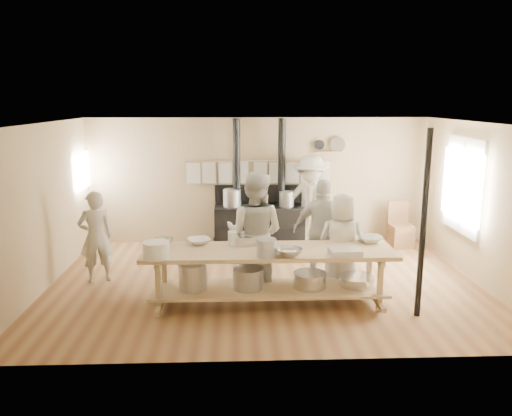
% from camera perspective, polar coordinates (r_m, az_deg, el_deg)
% --- Properties ---
extents(ground, '(7.00, 7.00, 0.00)m').
position_cam_1_polar(ground, '(8.31, 1.05, -8.55)').
color(ground, brown).
rests_on(ground, ground).
extents(room_shell, '(7.00, 7.00, 7.00)m').
position_cam_1_polar(room_shell, '(7.88, 1.09, 2.56)').
color(room_shell, tan).
rests_on(room_shell, ground).
extents(window_right, '(0.09, 1.50, 1.65)m').
position_cam_1_polar(window_right, '(9.34, 22.64, 2.38)').
color(window_right, beige).
rests_on(window_right, ground).
extents(left_opening, '(0.00, 0.90, 0.90)m').
position_cam_1_polar(left_opening, '(10.29, -19.21, 4.04)').
color(left_opening, white).
rests_on(left_opening, ground).
extents(stove, '(1.90, 0.75, 2.60)m').
position_cam_1_polar(stove, '(10.17, 0.33, -1.55)').
color(stove, black).
rests_on(stove, ground).
extents(towel_rail, '(3.00, 0.04, 0.47)m').
position_cam_1_polar(towel_rail, '(10.26, 0.30, 4.40)').
color(towel_rail, tan).
rests_on(towel_rail, ground).
extents(back_wall_shelf, '(0.63, 0.14, 0.32)m').
position_cam_1_polar(back_wall_shelf, '(10.41, 8.44, 6.91)').
color(back_wall_shelf, tan).
rests_on(back_wall_shelf, ground).
extents(prep_table, '(3.60, 0.90, 0.85)m').
position_cam_1_polar(prep_table, '(7.28, 1.41, -7.24)').
color(prep_table, tan).
rests_on(prep_table, ground).
extents(support_post, '(0.08, 0.08, 2.60)m').
position_cam_1_polar(support_post, '(7.07, 18.59, -1.90)').
color(support_post, black).
rests_on(support_post, ground).
extents(cook_far_left, '(0.65, 0.55, 1.52)m').
position_cam_1_polar(cook_far_left, '(8.57, -17.83, -3.16)').
color(cook_far_left, beige).
rests_on(cook_far_left, ground).
extents(cook_left, '(1.12, 0.99, 1.90)m').
position_cam_1_polar(cook_left, '(7.63, -0.14, -2.91)').
color(cook_left, beige).
rests_on(cook_left, ground).
extents(cook_center, '(0.85, 0.63, 1.57)m').
position_cam_1_polar(cook_center, '(7.82, 9.81, -3.98)').
color(cook_center, beige).
rests_on(cook_center, ground).
extents(cook_right, '(1.08, 0.72, 1.71)m').
position_cam_1_polar(cook_right, '(8.23, 7.69, -2.61)').
color(cook_right, beige).
rests_on(cook_right, ground).
extents(cook_by_window, '(1.36, 0.98, 1.89)m').
position_cam_1_polar(cook_by_window, '(10.01, 6.20, 0.65)').
color(cook_by_window, beige).
rests_on(cook_by_window, ground).
extents(chair, '(0.47, 0.47, 0.93)m').
position_cam_1_polar(chair, '(10.62, 16.16, -2.83)').
color(chair, brown).
rests_on(chair, ground).
extents(bowl_white_a, '(0.42, 0.42, 0.08)m').
position_cam_1_polar(bowl_white_a, '(7.49, -6.54, -3.78)').
color(bowl_white_a, white).
rests_on(bowl_white_a, prep_table).
extents(bowl_steel_a, '(0.40, 0.40, 0.09)m').
position_cam_1_polar(bowl_steel_a, '(7.55, -10.53, -3.76)').
color(bowl_steel_a, silver).
rests_on(bowl_steel_a, prep_table).
extents(bowl_white_b, '(0.40, 0.40, 0.09)m').
position_cam_1_polar(bowl_white_b, '(7.73, 12.88, -3.48)').
color(bowl_white_b, white).
rests_on(bowl_white_b, prep_table).
extents(bowl_steel_b, '(0.40, 0.40, 0.11)m').
position_cam_1_polar(bowl_steel_b, '(6.87, 3.80, -5.07)').
color(bowl_steel_b, silver).
rests_on(bowl_steel_b, prep_table).
extents(roasting_pan, '(0.45, 0.31, 0.10)m').
position_cam_1_polar(roasting_pan, '(7.00, 10.16, -5.00)').
color(roasting_pan, '#B2B2B7').
rests_on(roasting_pan, prep_table).
extents(mixing_bowl_large, '(0.48, 0.48, 0.14)m').
position_cam_1_polar(mixing_bowl_large, '(7.46, -1.21, -3.54)').
color(mixing_bowl_large, silver).
rests_on(mixing_bowl_large, prep_table).
extents(bucket_galv, '(0.27, 0.27, 0.25)m').
position_cam_1_polar(bucket_galv, '(6.82, 1.18, -4.57)').
color(bucket_galv, gray).
rests_on(bucket_galv, prep_table).
extents(deep_bowl_enamel, '(0.42, 0.42, 0.22)m').
position_cam_1_polar(deep_bowl_enamel, '(6.90, -11.31, -4.73)').
color(deep_bowl_enamel, white).
rests_on(deep_bowl_enamel, prep_table).
extents(pitcher, '(0.18, 0.18, 0.22)m').
position_cam_1_polar(pitcher, '(7.34, -2.67, -3.49)').
color(pitcher, white).
rests_on(pitcher, prep_table).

